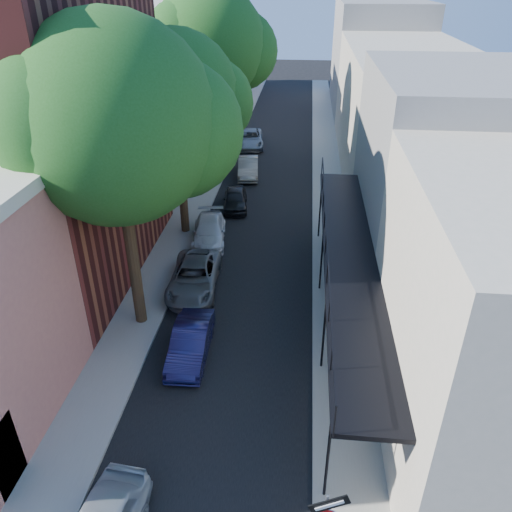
% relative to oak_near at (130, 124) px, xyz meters
% --- Properties ---
extents(road_surface, '(6.00, 64.00, 0.01)m').
position_rel_oak_near_xyz_m(road_surface, '(3.37, 19.74, -7.87)').
color(road_surface, black).
rests_on(road_surface, ground).
extents(sidewalk_left, '(2.00, 64.00, 0.12)m').
position_rel_oak_near_xyz_m(sidewalk_left, '(-0.63, 19.74, -7.82)').
color(sidewalk_left, gray).
rests_on(sidewalk_left, ground).
extents(sidewalk_right, '(2.00, 64.00, 0.12)m').
position_rel_oak_near_xyz_m(sidewalk_right, '(7.37, 19.74, -7.82)').
color(sidewalk_right, gray).
rests_on(sidewalk_right, ground).
extents(buildings_left, '(10.10, 59.10, 12.00)m').
position_rel_oak_near_xyz_m(buildings_left, '(-5.93, 18.50, -2.94)').
color(buildings_left, tan).
rests_on(buildings_left, ground).
extents(buildings_right, '(9.80, 55.00, 10.00)m').
position_rel_oak_near_xyz_m(buildings_right, '(12.36, 19.23, -3.45)').
color(buildings_right, '#B5AD96').
rests_on(buildings_right, ground).
extents(oak_near, '(7.48, 6.80, 11.42)m').
position_rel_oak_near_xyz_m(oak_near, '(0.00, 0.00, 0.00)').
color(oak_near, '#2E2012').
rests_on(oak_near, ground).
extents(oak_mid, '(6.60, 6.00, 10.20)m').
position_rel_oak_near_xyz_m(oak_mid, '(-0.05, 7.97, -0.82)').
color(oak_mid, '#2E2012').
rests_on(oak_mid, ground).
extents(oak_far, '(7.70, 7.00, 11.90)m').
position_rel_oak_near_xyz_m(oak_far, '(0.01, 17.01, 0.38)').
color(oak_far, '#2E2012').
rests_on(oak_far, ground).
extents(parked_car_b, '(1.35, 3.63, 1.19)m').
position_rel_oak_near_xyz_m(parked_car_b, '(1.97, -2.03, -7.29)').
color(parked_car_b, '#14133C').
rests_on(parked_car_b, ground).
extents(parked_car_c, '(2.28, 4.52, 1.23)m').
position_rel_oak_near_xyz_m(parked_car_c, '(1.20, 2.33, -7.26)').
color(parked_car_c, slate).
rests_on(parked_car_c, ground).
extents(parked_car_d, '(2.11, 4.17, 1.16)m').
position_rel_oak_near_xyz_m(parked_car_d, '(1.03, 6.84, -7.30)').
color(parked_car_d, silver).
rests_on(parked_car_d, ground).
extents(parked_car_e, '(1.74, 3.49, 1.14)m').
position_rel_oak_near_xyz_m(parked_car_e, '(1.82, 11.17, -7.31)').
color(parked_car_e, black).
rests_on(parked_car_e, ground).
extents(parked_car_f, '(1.71, 3.93, 1.26)m').
position_rel_oak_near_xyz_m(parked_car_f, '(1.97, 16.52, -7.25)').
color(parked_car_f, gray).
rests_on(parked_car_f, ground).
extents(parked_car_g, '(2.69, 4.89, 1.30)m').
position_rel_oak_near_xyz_m(parked_car_g, '(1.32, 23.17, -7.23)').
color(parked_car_g, gray).
rests_on(parked_car_g, ground).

